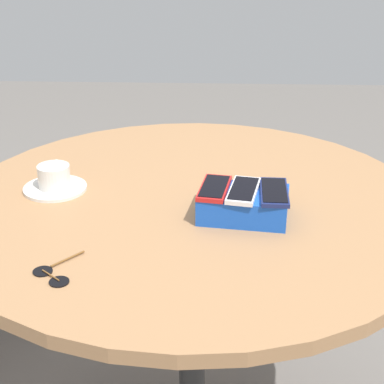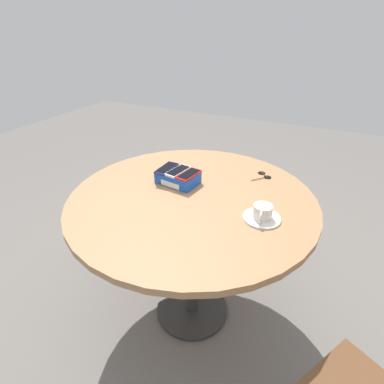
% 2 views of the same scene
% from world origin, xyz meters
% --- Properties ---
extents(round_table, '(1.14, 1.14, 0.79)m').
position_xyz_m(round_table, '(0.00, 0.00, 0.69)').
color(round_table, '#2D2D2D').
rests_on(round_table, ground_plane).
extents(phone_box, '(0.21, 0.16, 0.06)m').
position_xyz_m(phone_box, '(-0.12, 0.08, 0.82)').
color(phone_box, blue).
rests_on(phone_box, round_table).
extents(phone_navy, '(0.06, 0.14, 0.01)m').
position_xyz_m(phone_navy, '(-0.18, 0.09, 0.85)').
color(phone_navy, navy).
rests_on(phone_navy, phone_box).
extents(phone_white, '(0.08, 0.15, 0.01)m').
position_xyz_m(phone_white, '(-0.12, 0.09, 0.85)').
color(phone_white, silver).
rests_on(phone_white, phone_box).
extents(phone_red, '(0.08, 0.14, 0.01)m').
position_xyz_m(phone_red, '(-0.05, 0.08, 0.85)').
color(phone_red, red).
rests_on(phone_red, phone_box).
extents(saucer, '(0.15, 0.15, 0.01)m').
position_xyz_m(saucer, '(0.34, -0.04, 0.79)').
color(saucer, silver).
rests_on(saucer, round_table).
extents(coffee_cup, '(0.08, 0.11, 0.06)m').
position_xyz_m(coffee_cup, '(0.34, -0.05, 0.83)').
color(coffee_cup, silver).
rests_on(coffee_cup, saucer).
extents(sunglasses, '(0.09, 0.13, 0.01)m').
position_xyz_m(sunglasses, '(0.25, 0.35, 0.79)').
color(sunglasses, black).
rests_on(sunglasses, round_table).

